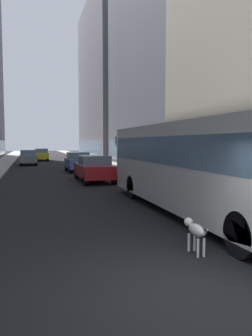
% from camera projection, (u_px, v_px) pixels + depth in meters
% --- Properties ---
extents(ground_plane, '(120.00, 120.00, 0.00)m').
position_uv_depth(ground_plane, '(54.00, 163.00, 38.93)').
color(ground_plane, black).
extents(sidewalk_left, '(2.40, 110.00, 0.15)m').
position_uv_depth(sidewalk_left, '(2.00, 163.00, 37.35)').
color(sidewalk_left, '#ADA89E').
rests_on(sidewalk_left, ground).
extents(sidewalk_right, '(2.40, 110.00, 0.15)m').
position_uv_depth(sidewalk_right, '(101.00, 162.00, 40.49)').
color(sidewalk_right, '#ADA89E').
rests_on(sidewalk_right, ground).
extents(building_right_mid, '(9.29, 21.02, 26.87)m').
position_uv_depth(building_right_mid, '(176.00, 34.00, 33.58)').
color(building_right_mid, slate).
rests_on(building_right_mid, ground).
extents(building_right_far, '(9.72, 23.54, 26.34)m').
position_uv_depth(building_right_far, '(116.00, 80.00, 57.23)').
color(building_right_far, slate).
rests_on(building_right_far, ground).
extents(transit_bus, '(2.78, 11.53, 3.05)m').
position_uv_depth(transit_bus, '(196.00, 162.00, 11.09)').
color(transit_bus, silver).
rests_on(transit_bus, ground).
extents(car_blue_hatchback, '(1.79, 4.08, 1.62)m').
position_uv_depth(car_blue_hatchback, '(78.00, 162.00, 27.56)').
color(car_blue_hatchback, '#4C6BB7').
rests_on(car_blue_hatchback, ground).
extents(car_grey_wagon, '(1.76, 4.19, 1.62)m').
position_uv_depth(car_grey_wagon, '(29.00, 157.00, 35.81)').
color(car_grey_wagon, slate).
rests_on(car_grey_wagon, ground).
extents(car_yellow_taxi, '(1.75, 4.51, 1.62)m').
position_uv_depth(car_yellow_taxi, '(41.00, 154.00, 44.13)').
color(car_yellow_taxi, yellow).
rests_on(car_yellow_taxi, ground).
extents(car_red_coupe, '(1.86, 4.70, 1.62)m').
position_uv_depth(car_red_coupe, '(94.00, 168.00, 20.50)').
color(car_red_coupe, red).
rests_on(car_red_coupe, ground).
extents(dalmatian_dog, '(0.22, 0.96, 0.72)m').
position_uv_depth(dalmatian_dog, '(195.00, 230.00, 7.22)').
color(dalmatian_dog, white).
rests_on(dalmatian_dog, ground).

